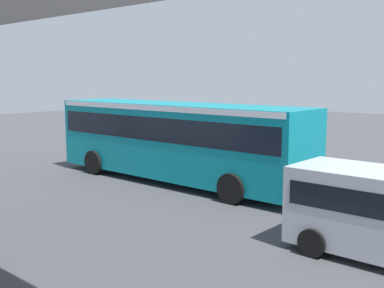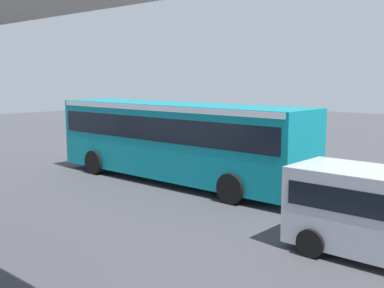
% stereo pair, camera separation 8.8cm
% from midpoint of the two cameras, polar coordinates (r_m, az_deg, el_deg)
% --- Properties ---
extents(ground, '(80.00, 80.00, 0.00)m').
position_cam_midpoint_polar(ground, '(19.41, 2.44, -4.27)').
color(ground, '#424247').
extents(city_bus, '(11.54, 2.85, 3.15)m').
position_cam_midpoint_polar(city_bus, '(18.58, -2.09, 1.08)').
color(city_bus, '#0C8493').
rests_on(city_bus, ground).
extents(traffic_sign, '(0.08, 0.60, 2.80)m').
position_cam_midpoint_polar(traffic_sign, '(21.26, 6.59, 1.93)').
color(traffic_sign, slate).
rests_on(traffic_sign, ground).
extents(lane_dash_left, '(2.00, 0.20, 0.01)m').
position_cam_midpoint_polar(lane_dash_left, '(20.97, 12.28, -3.51)').
color(lane_dash_left, silver).
rests_on(lane_dash_left, ground).
extents(lane_dash_centre, '(2.00, 0.20, 0.01)m').
position_cam_midpoint_polar(lane_dash_centre, '(23.11, 3.55, -2.26)').
color(lane_dash_centre, silver).
rests_on(lane_dash_centre, ground).
extents(lane_dash_right, '(2.00, 0.20, 0.01)m').
position_cam_midpoint_polar(lane_dash_right, '(25.70, -3.55, -1.21)').
color(lane_dash_right, silver).
rests_on(lane_dash_right, ground).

